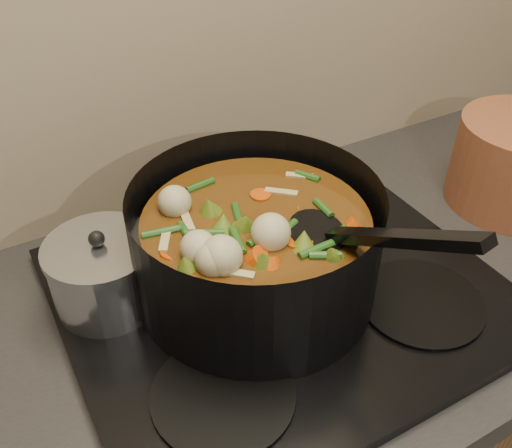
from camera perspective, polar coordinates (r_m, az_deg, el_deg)
stovetop at (r=0.86m, az=2.38°, el=-6.68°), size 0.62×0.54×0.03m
stockpot at (r=0.80m, az=0.05°, el=-2.36°), size 0.35×0.46×0.25m
saucepan at (r=0.83m, az=-14.94°, el=-4.79°), size 0.15×0.15×0.13m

